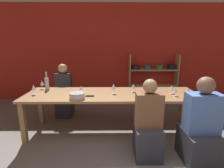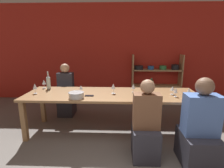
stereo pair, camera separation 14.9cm
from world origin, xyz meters
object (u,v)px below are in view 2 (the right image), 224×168
at_px(wine_glass_empty_b, 81,88).
at_px(person_near_a, 199,134).
at_px(mixing_bowl, 76,95).
at_px(wine_glass_red_b, 189,91).
at_px(wine_glass_white_a, 172,89).
at_px(dining_table, 112,97).
at_px(wine_glass_red_a, 44,82).
at_px(wine_glass_white_c, 133,87).
at_px(shelf_unit, 155,82).
at_px(wine_bottle_dark, 48,82).
at_px(wine_bottle_green, 151,91).
at_px(wine_glass_empty_a, 176,91).
at_px(person_near_b, 145,130).
at_px(wine_glass_white_b, 35,87).
at_px(wine_glass_empty_c, 113,86).
at_px(cell_phone, 89,96).
at_px(person_far_a, 66,96).

relative_size(wine_glass_empty_b, person_near_a, 0.13).
height_order(mixing_bowl, person_near_a, person_near_a).
bearing_deg(person_near_a, mixing_bowl, 162.61).
distance_m(wine_glass_red_b, person_near_a, 0.80).
xyz_separation_m(mixing_bowl, wine_glass_white_a, (1.64, 0.27, 0.05)).
height_order(dining_table, wine_glass_red_a, wine_glass_red_a).
distance_m(wine_glass_white_c, person_near_a, 1.31).
bearing_deg(shelf_unit, person_near_a, -88.61).
bearing_deg(wine_bottle_dark, wine_bottle_green, -18.15).
height_order(wine_glass_red_a, wine_glass_empty_a, wine_glass_red_a).
bearing_deg(person_near_b, wine_glass_red_a, 150.77).
height_order(wine_glass_white_b, person_near_a, person_near_a).
height_order(wine_bottle_green, wine_glass_empty_a, wine_bottle_green).
bearing_deg(wine_glass_red_a, person_near_a, -24.49).
bearing_deg(wine_glass_white_a, person_near_b, -128.17).
relative_size(dining_table, person_near_a, 2.54).
height_order(wine_glass_white_a, wine_glass_empty_b, wine_glass_empty_b).
bearing_deg(wine_glass_white_a, wine_glass_white_b, -179.10).
bearing_deg(wine_glass_white_c, wine_glass_empty_c, -164.77).
height_order(wine_glass_red_b, wine_glass_white_c, wine_glass_red_b).
height_order(cell_phone, person_near_a, person_near_a).
relative_size(wine_glass_empty_c, cell_phone, 1.21).
distance_m(wine_glass_empty_a, wine_glass_empty_c, 1.07).
relative_size(person_far_a, person_near_b, 1.03).
bearing_deg(wine_glass_empty_a, wine_bottle_green, -157.51).
distance_m(wine_glass_empty_c, person_far_a, 1.42).
relative_size(mixing_bowl, wine_glass_white_c, 1.67).
xyz_separation_m(wine_glass_empty_b, person_near_a, (1.74, -0.78, -0.43)).
relative_size(mixing_bowl, wine_glass_empty_a, 1.69).
relative_size(wine_glass_red_a, wine_glass_empty_c, 0.93).
bearing_deg(wine_glass_empty_a, wine_glass_white_a, 96.09).
height_order(wine_bottle_green, person_near_a, person_near_a).
bearing_deg(dining_table, wine_glass_empty_a, -8.27).
bearing_deg(person_near_b, dining_table, 125.13).
xyz_separation_m(wine_glass_empty_a, person_far_a, (-2.16, 0.94, -0.41)).
bearing_deg(wine_bottle_green, person_near_a, -41.11).
bearing_deg(wine_glass_white_b, wine_bottle_green, -8.13).
bearing_deg(wine_glass_white_c, wine_glass_white_b, -174.96).
bearing_deg(wine_glass_white_a, mixing_bowl, -170.71).
distance_m(wine_bottle_dark, wine_glass_empty_c, 1.31).
bearing_deg(person_far_a, wine_glass_empty_b, 122.10).
height_order(cell_phone, person_near_b, person_near_b).
xyz_separation_m(shelf_unit, wine_glass_red_a, (-2.51, -1.50, 0.31)).
bearing_deg(wine_glass_empty_c, shelf_unit, 58.75).
xyz_separation_m(wine_glass_empty_a, cell_phone, (-1.46, -0.02, -0.10)).
distance_m(wine_bottle_green, person_near_a, 0.88).
xyz_separation_m(wine_bottle_dark, cell_phone, (0.88, -0.45, -0.13)).
bearing_deg(wine_glass_red_b, wine_glass_red_a, 169.49).
distance_m(wine_glass_empty_b, person_near_a, 1.96).
bearing_deg(shelf_unit, wine_glass_empty_b, -131.49).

